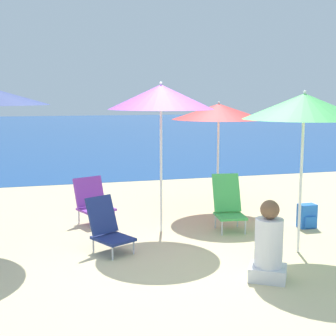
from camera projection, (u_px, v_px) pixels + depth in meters
ground_plane at (172, 251)px, 6.31m from camera, size 60.00×60.00×0.00m
sea_water at (66, 128)px, 30.35m from camera, size 60.00×40.00×0.01m
beach_umbrella_red at (219, 112)px, 8.33m from camera, size 1.68×1.68×1.97m
beach_umbrella_green at (304, 107)px, 5.96m from camera, size 1.57×1.57×2.14m
beach_umbrella_purple at (161, 97)px, 6.90m from camera, size 1.58×1.58×2.28m
beach_chair_navy at (108, 227)px, 6.25m from camera, size 0.64×0.73×0.72m
beach_chair_green at (228, 203)px, 7.29m from camera, size 0.49×0.64×0.85m
beach_chair_purple at (93, 201)px, 7.68m from camera, size 0.68×0.70×0.74m
person_seated_far at (269, 247)px, 5.26m from camera, size 0.53×0.51×0.92m
backpack_blue at (307, 216)px, 7.39m from camera, size 0.27×0.21×0.38m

